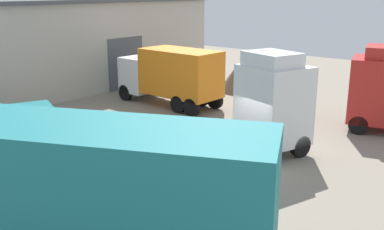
# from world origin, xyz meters

# --- Properties ---
(ground_plane) EXTENTS (60.00, 60.00, 0.00)m
(ground_plane) POSITION_xyz_m (0.00, 0.00, 0.00)
(ground_plane) COLOR gray
(tractor_unit_white) EXTENTS (6.78, 4.28, 4.36)m
(tractor_unit_white) POSITION_xyz_m (1.86, -0.34, 2.05)
(tractor_unit_white) COLOR silver
(tractor_unit_white) RESTS_ON ground_plane
(container_trailer_green) EXTENTS (7.08, 10.96, 3.95)m
(container_trailer_green) POSITION_xyz_m (-8.86, -0.75, 2.53)
(container_trailer_green) COLOR #197075
(container_trailer_green) RESTS_ON ground_plane
(box_truck_white) EXTENTS (2.54, 6.73, 3.43)m
(box_truck_white) POSITION_xyz_m (5.48, 8.42, 1.91)
(box_truck_white) COLOR silver
(box_truck_white) RESTS_ON ground_plane
(flatbed_truck_teal) EXTENTS (5.37, 8.87, 2.69)m
(flatbed_truck_teal) POSITION_xyz_m (-5.66, 6.38, 1.27)
(flatbed_truck_teal) COLOR #197075
(flatbed_truck_teal) RESTS_ON ground_plane
(gravel_pile) EXTENTS (2.63, 2.63, 1.90)m
(gravel_pile) POSITION_xyz_m (11.12, 7.43, 0.95)
(gravel_pile) COLOR #565147
(gravel_pile) RESTS_ON ground_plane
(traffic_cone) EXTENTS (0.40, 0.40, 0.55)m
(traffic_cone) POSITION_xyz_m (4.15, 2.40, 0.25)
(traffic_cone) COLOR black
(traffic_cone) RESTS_ON ground_plane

